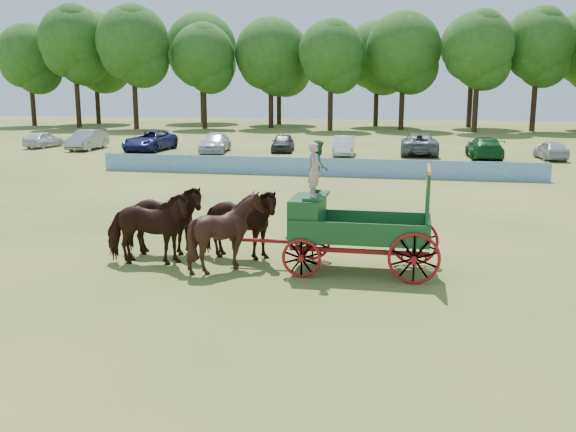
# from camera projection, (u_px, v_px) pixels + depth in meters

# --- Properties ---
(ground) EXTENTS (160.00, 160.00, 0.00)m
(ground) POSITION_uv_depth(u_px,v_px,m) (254.00, 256.00, 19.68)
(ground) COLOR olive
(ground) RESTS_ON ground
(horse_lead_left) EXTENTS (2.73, 1.50, 2.19)m
(horse_lead_left) POSITION_uv_depth(u_px,v_px,m) (148.00, 228.00, 18.56)
(horse_lead_left) COLOR black
(horse_lead_left) RESTS_ON ground
(horse_lead_right) EXTENTS (2.76, 1.60, 2.19)m
(horse_lead_right) POSITION_uv_depth(u_px,v_px,m) (162.00, 220.00, 19.61)
(horse_lead_right) COLOR black
(horse_lead_right) RESTS_ON ground
(horse_wheel_left) EXTENTS (2.15, 1.95, 2.20)m
(horse_wheel_left) POSITION_uv_depth(u_px,v_px,m) (227.00, 232.00, 18.10)
(horse_wheel_left) COLOR black
(horse_wheel_left) RESTS_ON ground
(horse_wheel_right) EXTENTS (2.66, 1.32, 2.19)m
(horse_wheel_right) POSITION_uv_depth(u_px,v_px,m) (238.00, 224.00, 19.15)
(horse_wheel_right) COLOR black
(horse_wheel_right) RESTS_ON ground
(farm_dray) EXTENTS (6.00, 2.00, 3.64)m
(farm_dray) POSITION_uv_depth(u_px,v_px,m) (335.00, 215.00, 17.98)
(farm_dray) COLOR #9F160F
(farm_dray) RESTS_ON ground
(sponsor_banner) EXTENTS (26.00, 0.08, 1.05)m
(sponsor_banner) POSITION_uv_depth(u_px,v_px,m) (314.00, 167.00, 37.06)
(sponsor_banner) COLOR #1C5D99
(sponsor_banner) RESTS_ON ground
(parked_cars) EXTENTS (46.65, 7.65, 1.64)m
(parked_cars) POSITION_uv_depth(u_px,v_px,m) (304.00, 144.00, 48.93)
(parked_cars) COLOR silver
(parked_cars) RESTS_ON ground
(treeline) EXTENTS (94.19, 23.58, 15.00)m
(treeline) POSITION_uv_depth(u_px,v_px,m) (337.00, 48.00, 76.27)
(treeline) COLOR #382314
(treeline) RESTS_ON ground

